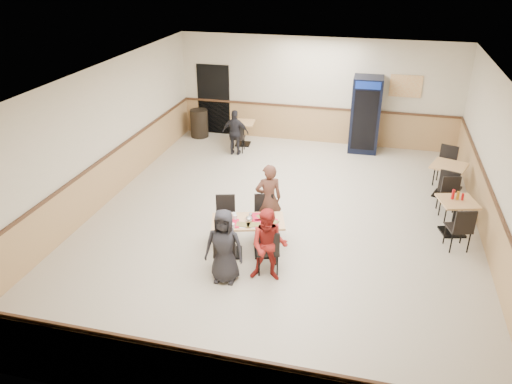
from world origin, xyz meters
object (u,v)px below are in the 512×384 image
(main_table, at_px, (248,232))
(diner_woman_right, at_px, (269,245))
(back_table, at_px, (243,130))
(trash_bin, at_px, (199,123))
(side_table_far, at_px, (447,175))
(lone_diner, at_px, (235,133))
(diner_man_opposite, at_px, (268,199))
(pepsi_cooler, at_px, (365,115))
(diner_woman_left, at_px, (224,246))
(side_table_near, at_px, (456,212))

(main_table, bearing_deg, diner_woman_right, -67.62)
(back_table, height_order, trash_bin, trash_bin)
(diner_woman_right, bearing_deg, trash_bin, 112.99)
(side_table_far, xyz_separation_m, trash_bin, (-6.86, 2.44, -0.09))
(main_table, xyz_separation_m, trash_bin, (-3.08, 5.90, -0.05))
(diner_woman_right, bearing_deg, lone_diner, 105.80)
(diner_man_opposite, distance_m, pepsi_cooler, 5.31)
(diner_woman_left, xyz_separation_m, diner_man_opposite, (0.36, 1.77, 0.06))
(back_table, bearing_deg, diner_woman_right, -70.83)
(main_table, bearing_deg, diner_man_opposite, 62.10)
(main_table, height_order, side_table_far, side_table_far)
(diner_man_opposite, relative_size, back_table, 2.10)
(side_table_near, xyz_separation_m, trash_bin, (-6.87, 4.18, -0.07))
(main_table, bearing_deg, side_table_near, 8.12)
(diner_woman_left, distance_m, back_table, 6.59)
(side_table_near, bearing_deg, diner_man_opposite, -166.95)
(main_table, relative_size, diner_woman_left, 1.08)
(diner_woman_right, bearing_deg, side_table_far, 46.04)
(pepsi_cooler, relative_size, trash_bin, 2.49)
(diner_man_opposite, bearing_deg, side_table_far, -169.80)
(trash_bin, bearing_deg, main_table, -62.42)
(diner_woman_right, height_order, side_table_far, diner_woman_right)
(diner_woman_right, bearing_deg, diner_woman_left, -169.55)
(side_table_near, height_order, trash_bin, trash_bin)
(diner_woman_left, relative_size, trash_bin, 1.61)
(pepsi_cooler, bearing_deg, main_table, -107.51)
(diner_woman_right, relative_size, trash_bin, 1.60)
(diner_woman_right, bearing_deg, main_table, 122.83)
(lone_diner, bearing_deg, main_table, 104.61)
(main_table, distance_m, trash_bin, 6.65)
(lone_diner, relative_size, side_table_near, 1.50)
(diner_man_opposite, xyz_separation_m, side_table_near, (3.60, 0.84, -0.25))
(diner_woman_left, xyz_separation_m, trash_bin, (-2.90, 6.78, -0.25))
(trash_bin, bearing_deg, side_table_far, -19.58)
(lone_diner, distance_m, side_table_near, 6.21)
(side_table_near, xyz_separation_m, pepsi_cooler, (-2.01, 4.22, 0.56))
(side_table_near, distance_m, side_table_far, 1.74)
(side_table_far, bearing_deg, diner_man_opposite, -144.42)
(main_table, height_order, side_table_near, side_table_near)
(main_table, height_order, diner_man_opposite, diner_man_opposite)
(lone_diner, xyz_separation_m, side_table_far, (5.40, -1.32, -0.12))
(side_table_near, bearing_deg, trash_bin, 148.68)
(diner_man_opposite, bearing_deg, main_table, 53.04)
(lone_diner, xyz_separation_m, pepsi_cooler, (3.39, 1.17, 0.41))
(side_table_near, bearing_deg, back_table, 144.72)
(diner_man_opposite, height_order, lone_diner, diner_man_opposite)
(main_table, height_order, back_table, main_table)
(diner_woman_right, xyz_separation_m, trash_bin, (-3.62, 6.57, -0.25))
(side_table_near, distance_m, trash_bin, 8.04)
(side_table_near, bearing_deg, diner_woman_right, -143.60)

